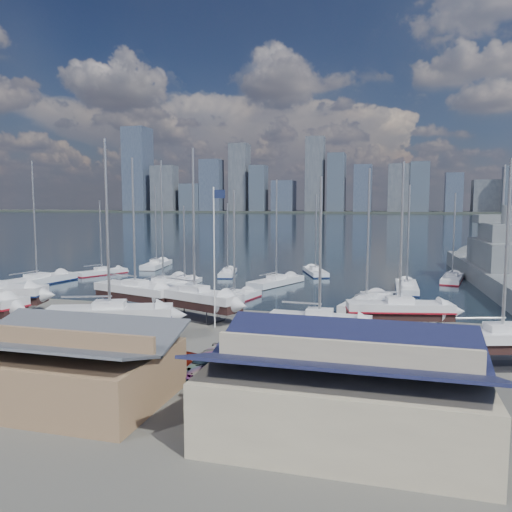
% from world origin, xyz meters
% --- Properties ---
extents(ground, '(1400.00, 1400.00, 0.00)m').
position_xyz_m(ground, '(0.00, -10.00, 0.00)').
color(ground, '#605E59').
rests_on(ground, ground).
extents(water, '(1400.00, 600.00, 0.40)m').
position_xyz_m(water, '(0.00, 300.00, -0.15)').
color(water, '#19263B').
rests_on(water, ground).
extents(far_shore, '(1400.00, 80.00, 2.20)m').
position_xyz_m(far_shore, '(0.00, 560.00, 1.10)').
color(far_shore, '#2D332D').
rests_on(far_shore, ground).
extents(skyline, '(639.14, 43.80, 107.69)m').
position_xyz_m(skyline, '(-7.83, 553.76, 39.09)').
color(skyline, '#475166').
rests_on(skyline, far_shore).
extents(shed_grey, '(12.60, 8.40, 4.17)m').
position_xyz_m(shed_grey, '(0.00, -26.00, 2.15)').
color(shed_grey, '#8C6B4C').
rests_on(shed_grey, ground).
extents(shed_blue, '(13.65, 9.45, 4.71)m').
position_xyz_m(shed_blue, '(16.00, -26.00, 2.42)').
color(shed_blue, '#BFB293').
rests_on(shed_blue, ground).
extents(sailboat_cradle_2, '(10.12, 5.50, 15.92)m').
position_xyz_m(sailboat_cradle_2, '(-7.76, -3.27, 2.07)').
color(sailboat_cradle_2, '#2D2D33').
rests_on(sailboat_cradle_2, ground).
extents(sailboat_cradle_3, '(10.51, 6.25, 16.39)m').
position_xyz_m(sailboat_cradle_3, '(-4.04, -14.29, 2.09)').
color(sailboat_cradle_3, '#2D2D33').
rests_on(sailboat_cradle_3, ground).
extents(sailboat_cradle_4, '(10.46, 6.20, 16.47)m').
position_xyz_m(sailboat_cradle_4, '(-0.25, -5.28, 2.10)').
color(sailboat_cradle_4, '#2D2D33').
rests_on(sailboat_cradle_4, ground).
extents(sailboat_cradle_5, '(8.16, 2.48, 13.31)m').
position_xyz_m(sailboat_cradle_5, '(12.78, -11.35, 1.93)').
color(sailboat_cradle_5, '#2D2D33').
rests_on(sailboat_cradle_5, ground).
extents(sailboat_cradle_6, '(9.42, 4.36, 14.79)m').
position_xyz_m(sailboat_cradle_6, '(18.94, -5.24, 2.01)').
color(sailboat_cradle_6, '#2D2D33').
rests_on(sailboat_cradle_6, ground).
extents(sailboat_cradle_7, '(8.96, 4.79, 14.23)m').
position_xyz_m(sailboat_cradle_7, '(25.60, -13.33, 1.99)').
color(sailboat_cradle_7, '#2D2D33').
rests_on(sailboat_cradle_7, ground).
extents(sailboat_moored_0, '(5.15, 12.31, 17.84)m').
position_xyz_m(sailboat_moored_0, '(-29.21, 8.19, 0.31)').
color(sailboat_moored_0, black).
rests_on(sailboat_moored_0, water).
extents(sailboat_moored_1, '(5.72, 8.39, 12.29)m').
position_xyz_m(sailboat_moored_1, '(-26.02, 19.21, 0.31)').
color(sailboat_moored_1, black).
rests_on(sailboat_moored_1, water).
extents(sailboat_moored_2, '(4.18, 10.22, 14.98)m').
position_xyz_m(sailboat_moored_2, '(-21.70, 29.64, 0.32)').
color(sailboat_moored_2, black).
rests_on(sailboat_moored_2, water).
extents(sailboat_moored_3, '(4.34, 12.01, 17.58)m').
position_xyz_m(sailboat_moored_3, '(-10.84, 9.75, 0.31)').
color(sailboat_moored_3, black).
rests_on(sailboat_moored_3, water).
extents(sailboat_moored_4, '(2.16, 7.62, 11.49)m').
position_xyz_m(sailboat_moored_4, '(-9.02, 12.66, 0.33)').
color(sailboat_moored_4, black).
rests_on(sailboat_moored_4, water).
extents(sailboat_moored_5, '(3.79, 8.18, 11.81)m').
position_xyz_m(sailboat_moored_5, '(-6.51, 23.71, 0.31)').
color(sailboat_moored_5, black).
rests_on(sailboat_moored_5, water).
extents(sailboat_moored_6, '(4.38, 9.27, 13.36)m').
position_xyz_m(sailboat_moored_6, '(0.92, 3.81, 0.31)').
color(sailboat_moored_6, black).
rests_on(sailboat_moored_6, water).
extents(sailboat_moored_7, '(6.40, 10.36, 15.16)m').
position_xyz_m(sailboat_moored_7, '(2.94, 16.56, 0.32)').
color(sailboat_moored_7, black).
rests_on(sailboat_moored_7, water).
extents(sailboat_moored_8, '(5.46, 9.24, 13.35)m').
position_xyz_m(sailboat_moored_8, '(6.65, 28.21, 0.31)').
color(sailboat_moored_8, black).
rests_on(sailboat_moored_8, water).
extents(sailboat_moored_9, '(5.49, 10.78, 15.68)m').
position_xyz_m(sailboat_moored_9, '(15.71, 4.67, 0.32)').
color(sailboat_moored_9, black).
rests_on(sailboat_moored_9, water).
extents(sailboat_moored_10, '(2.76, 9.56, 14.25)m').
position_xyz_m(sailboat_moored_10, '(20.21, 16.60, 0.31)').
color(sailboat_moored_10, black).
rests_on(sailboat_moored_10, water).
extents(sailboat_moored_11, '(4.16, 9.22, 13.32)m').
position_xyz_m(sailboat_moored_11, '(26.77, 26.21, 0.31)').
color(sailboat_moored_11, black).
rests_on(sailboat_moored_11, water).
extents(naval_ship_east, '(9.26, 46.04, 18.12)m').
position_xyz_m(naval_ship_east, '(32.81, 25.36, 1.66)').
color(naval_ship_east, slate).
rests_on(naval_ship_east, water).
extents(car_b, '(5.20, 3.00, 1.62)m').
position_xyz_m(car_b, '(-2.33, -18.63, 0.81)').
color(car_b, gray).
rests_on(car_b, ground).
extents(car_c, '(4.19, 6.05, 1.54)m').
position_xyz_m(car_c, '(4.06, -21.28, 0.77)').
color(car_c, gray).
rests_on(car_c, ground).
extents(car_d, '(2.61, 5.15, 1.43)m').
position_xyz_m(car_d, '(6.64, -19.82, 0.72)').
color(car_d, gray).
rests_on(car_d, ground).
extents(flagpole, '(1.12, 0.12, 12.72)m').
position_xyz_m(flagpole, '(2.88, -7.98, 7.37)').
color(flagpole, white).
rests_on(flagpole, ground).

